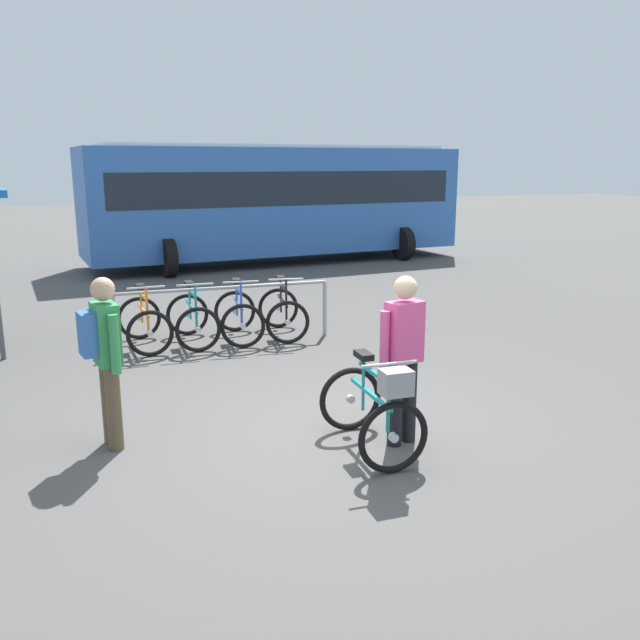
# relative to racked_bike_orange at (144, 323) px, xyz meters

# --- Properties ---
(ground_plane) EXTENTS (80.00, 80.00, 0.00)m
(ground_plane) POSITION_rel_racked_bike_orange_xyz_m (1.48, -3.99, -0.37)
(ground_plane) COLOR #514F4C
(bike_rack_rail) EXTENTS (3.21, 0.15, 0.88)m
(bike_rack_rail) POSITION_rel_racked_bike_orange_xyz_m (1.15, -0.21, 0.30)
(bike_rack_rail) COLOR #99999E
(bike_rack_rail) RESTS_ON ground
(racked_bike_orange) EXTENTS (0.71, 1.12, 0.97)m
(racked_bike_orange) POSITION_rel_racked_bike_orange_xyz_m (0.00, 0.00, 0.00)
(racked_bike_orange) COLOR black
(racked_bike_orange) RESTS_ON ground
(racked_bike_teal) EXTENTS (0.68, 1.09, 0.97)m
(racked_bike_teal) POSITION_rel_racked_bike_orange_xyz_m (0.70, -0.02, 0.00)
(racked_bike_teal) COLOR black
(racked_bike_teal) RESTS_ON ground
(racked_bike_blue) EXTENTS (0.79, 1.17, 0.97)m
(racked_bike_blue) POSITION_rel_racked_bike_orange_xyz_m (1.40, -0.04, 0.00)
(racked_bike_blue) COLOR black
(racked_bike_blue) RESTS_ON ground
(racked_bike_black) EXTENTS (0.83, 1.17, 0.97)m
(racked_bike_black) POSITION_rel_racked_bike_orange_xyz_m (2.10, -0.06, 0.00)
(racked_bike_black) COLOR black
(racked_bike_black) RESTS_ON ground
(featured_bicycle) EXTENTS (0.69, 1.18, 0.97)m
(featured_bicycle) POSITION_rel_racked_bike_orange_xyz_m (1.58, -4.51, 0.08)
(featured_bicycle) COLOR black
(featured_bicycle) RESTS_ON ground
(person_with_featured_bike) EXTENTS (0.52, 0.28, 1.64)m
(person_with_featured_bike) POSITION_rel_racked_bike_orange_xyz_m (1.93, -4.38, 0.54)
(person_with_featured_bike) COLOR black
(person_with_featured_bike) RESTS_ON ground
(pedestrian_with_backpack) EXTENTS (0.38, 0.52, 1.64)m
(pedestrian_with_backpack) POSITION_rel_racked_bike_orange_xyz_m (-0.70, -3.48, 0.57)
(pedestrian_with_backpack) COLOR brown
(pedestrian_with_backpack) RESTS_ON ground
(bus_distant) EXTENTS (10.18, 3.98, 3.08)m
(bus_distant) POSITION_rel_racked_bike_orange_xyz_m (4.37, 7.64, 1.37)
(bus_distant) COLOR #3366B7
(bus_distant) RESTS_ON ground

